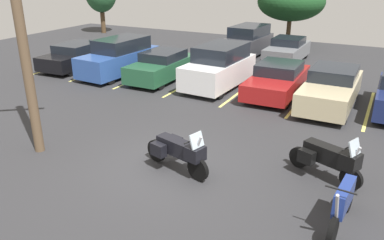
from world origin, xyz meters
name	(u,v)px	position (x,y,z in m)	size (l,w,h in m)	color
ground	(166,168)	(0.00, 0.00, -0.05)	(44.00, 44.00, 0.10)	#2D2D30
motorcycle_touring	(178,151)	(0.43, -0.04, 0.64)	(2.25, 1.05, 1.36)	black
motorcycle_second	(343,204)	(4.83, -0.59, 0.59)	(0.62, 2.11, 1.27)	black
motorcycle_third	(328,157)	(4.19, 1.44, 0.64)	(2.07, 1.19, 1.37)	black
parking_stripes	(214,87)	(-2.02, 7.86, 0.00)	(19.19, 5.05, 0.01)	#EAE066
car_black	(77,56)	(-10.41, 7.71, 0.69)	(2.09, 4.57, 1.37)	black
car_blue	(120,57)	(-7.38, 7.64, 0.92)	(2.12, 4.84, 1.90)	#2D519E
car_green	(162,66)	(-4.88, 7.81, 0.71)	(1.82, 4.40, 1.44)	#235638
car_white	(219,67)	(-1.84, 7.96, 0.97)	(2.15, 4.50, 1.99)	white
car_red	(278,79)	(0.90, 8.19, 0.67)	(1.99, 4.81, 1.39)	maroon
car_champagne	(331,88)	(3.28, 7.60, 0.75)	(1.93, 4.90, 1.55)	#C1B289
car_far_charcoal	(247,41)	(-3.05, 15.09, 0.92)	(2.17, 4.76, 1.87)	#38383D
car_far_grey	(287,50)	(-0.33, 14.62, 0.69)	(1.83, 4.45, 1.43)	slate
utility_pole	(20,26)	(-4.06, -0.90, 3.83)	(1.51, 1.17, 7.40)	brown
tree_far_right	(291,2)	(-1.75, 20.35, 2.99)	(4.75, 4.75, 4.35)	#4C3823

